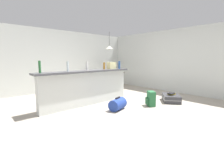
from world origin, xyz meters
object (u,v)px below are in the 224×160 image
at_px(bottle_clear, 68,67).
at_px(book_stack, 171,94).
at_px(grocery_bag, 112,65).
at_px(backpack_green, 151,99).
at_px(bottle_white, 87,66).
at_px(pendant_lamp, 109,47).
at_px(bottle_amber, 104,66).
at_px(bottle_blue, 119,65).
at_px(bottle_green, 40,67).
at_px(dining_table, 109,74).
at_px(dining_chair_near_partition, 116,79).
at_px(suitcase_flat_charcoal, 171,98).
at_px(duffel_bag_blue, 118,104).

height_order(bottle_clear, book_stack, bottle_clear).
xyz_separation_m(grocery_bag, backpack_green, (0.32, -1.34, -0.92)).
height_order(bottle_white, pendant_lamp, pendant_lamp).
height_order(bottle_amber, bottle_blue, bottle_blue).
height_order(bottle_green, grocery_bag, bottle_green).
distance_m(bottle_green, backpack_green, 3.06).
relative_size(dining_table, dining_chair_near_partition, 1.18).
bearing_deg(bottle_amber, book_stack, -44.93).
height_order(bottle_blue, suitcase_flat_charcoal, bottle_blue).
bearing_deg(bottle_amber, pendant_lamp, 44.91).
bearing_deg(bottle_clear, bottle_amber, 3.09).
distance_m(suitcase_flat_charcoal, backpack_green, 0.89).
relative_size(bottle_white, backpack_green, 0.63).
xyz_separation_m(pendant_lamp, duffel_bag_blue, (-1.83, -2.47, -1.68)).
bearing_deg(bottle_green, dining_chair_near_partition, 15.54).
height_order(bottle_blue, grocery_bag, bottle_blue).
bearing_deg(dining_chair_near_partition, bottle_blue, -127.75).
relative_size(bottle_white, suitcase_flat_charcoal, 0.31).
bearing_deg(backpack_green, grocery_bag, 103.44).
bearing_deg(bottle_green, bottle_white, -0.37).
xyz_separation_m(bottle_white, grocery_bag, (0.95, 0.01, -0.02)).
bearing_deg(bottle_blue, book_stack, -55.41).
height_order(duffel_bag_blue, backpack_green, backpack_green).
relative_size(grocery_bag, dining_chair_near_partition, 0.28).
bearing_deg(bottle_white, bottle_clear, -174.39).
relative_size(bottle_clear, grocery_bag, 1.02).
xyz_separation_m(bottle_amber, grocery_bag, (0.31, -0.00, 0.00)).
relative_size(suitcase_flat_charcoal, duffel_bag_blue, 1.57).
bearing_deg(bottle_clear, book_stack, -27.28).
xyz_separation_m(bottle_green, bottle_amber, (1.95, -0.00, -0.04)).
distance_m(pendant_lamp, backpack_green, 3.39).
xyz_separation_m(bottle_blue, book_stack, (0.95, -1.38, -0.88)).
relative_size(suitcase_flat_charcoal, book_stack, 2.75).
distance_m(grocery_bag, dining_chair_near_partition, 1.52).
height_order(bottle_amber, backpack_green, bottle_amber).
relative_size(bottle_green, bottle_white, 1.09).
xyz_separation_m(bottle_white, suitcase_flat_charcoal, (2.14, -1.48, -1.04)).
height_order(dining_table, suitcase_flat_charcoal, dining_table).
relative_size(bottle_green, dining_chair_near_partition, 0.31).
bearing_deg(dining_chair_near_partition, bottle_amber, -145.78).
bearing_deg(bottle_blue, bottle_clear, 178.48).
bearing_deg(bottle_white, bottle_green, 179.63).
bearing_deg(dining_chair_near_partition, pendant_lamp, 75.29).
bearing_deg(grocery_bag, bottle_white, -179.68).
distance_m(grocery_bag, duffel_bag_blue, 1.51).
bearing_deg(grocery_bag, bottle_amber, 179.72).
relative_size(bottle_clear, bottle_amber, 1.22).
distance_m(bottle_clear, grocery_bag, 1.58).
xyz_separation_m(grocery_bag, duffel_bag_blue, (-0.64, -0.97, -0.97)).
relative_size(grocery_bag, suitcase_flat_charcoal, 0.31).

